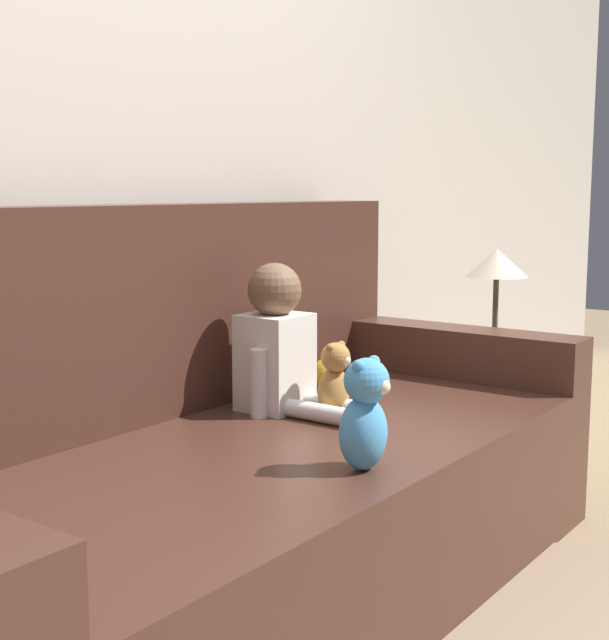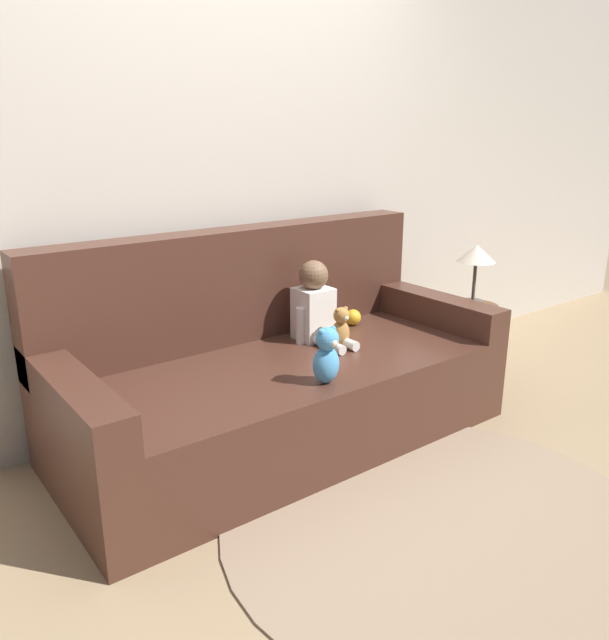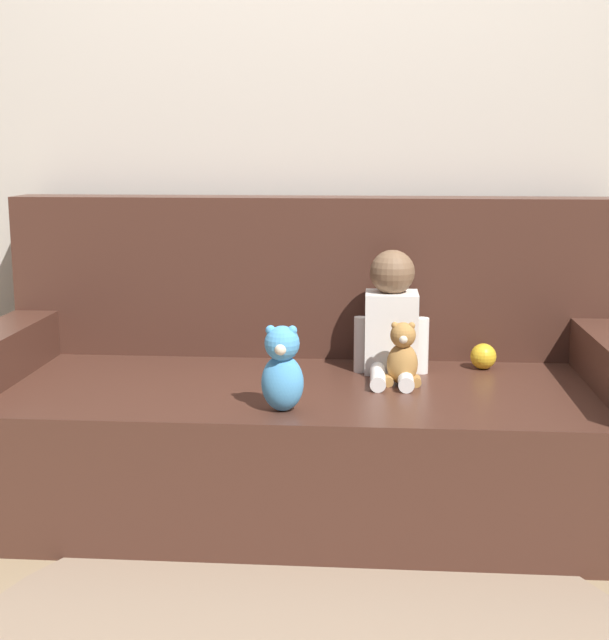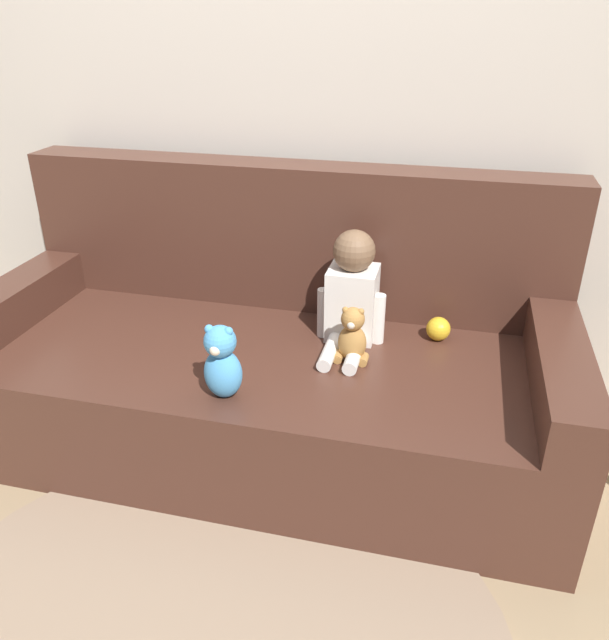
# 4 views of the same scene
# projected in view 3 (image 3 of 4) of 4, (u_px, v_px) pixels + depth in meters

# --- Properties ---
(ground_plane) EXTENTS (12.00, 12.00, 0.00)m
(ground_plane) POSITION_uv_depth(u_px,v_px,m) (302.00, 502.00, 2.95)
(ground_plane) COLOR #9E8460
(wall_back) EXTENTS (8.00, 0.05, 2.60)m
(wall_back) POSITION_uv_depth(u_px,v_px,m) (314.00, 107.00, 3.25)
(wall_back) COLOR beige
(wall_back) RESTS_ON ground_plane
(couch) EXTENTS (2.13, 0.95, 0.98)m
(couch) POSITION_uv_depth(u_px,v_px,m) (304.00, 404.00, 2.96)
(couch) COLOR #47281E
(couch) RESTS_ON ground_plane
(person_baby) EXTENTS (0.25, 0.36, 0.41)m
(person_baby) POSITION_uv_depth(u_px,v_px,m) (392.00, 320.00, 2.94)
(person_baby) COLOR white
(person_baby) RESTS_ON couch
(teddy_bear_brown) EXTENTS (0.12, 0.09, 0.20)m
(teddy_bear_brown) POSITION_uv_depth(u_px,v_px,m) (403.00, 355.00, 2.80)
(teddy_bear_brown) COLOR #AD7A3D
(teddy_bear_brown) RESTS_ON couch
(plush_toy_side) EXTENTS (0.12, 0.11, 0.25)m
(plush_toy_side) POSITION_uv_depth(u_px,v_px,m) (282.00, 369.00, 2.51)
(plush_toy_side) COLOR #4C9EDB
(plush_toy_side) RESTS_ON couch
(toy_ball) EXTENTS (0.09, 0.09, 0.09)m
(toy_ball) POSITION_uv_depth(u_px,v_px,m) (483.00, 356.00, 3.00)
(toy_ball) COLOR gold
(toy_ball) RESTS_ON couch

